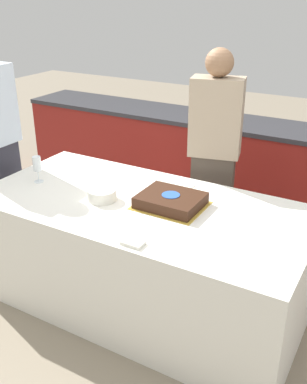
# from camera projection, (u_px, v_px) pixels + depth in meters

# --- Properties ---
(ground_plane) EXTENTS (14.00, 14.00, 0.00)m
(ground_plane) POSITION_uv_depth(u_px,v_px,m) (142.00, 299.00, 3.21)
(ground_plane) COLOR gray
(back_counter) EXTENTS (4.40, 0.58, 0.92)m
(back_counter) POSITION_uv_depth(u_px,v_px,m) (229.00, 167.00, 4.29)
(back_counter) COLOR maroon
(back_counter) RESTS_ON ground_plane
(dining_table) EXTENTS (2.17, 1.06, 0.76)m
(dining_table) POSITION_uv_depth(u_px,v_px,m) (142.00, 253.00, 3.05)
(dining_table) COLOR white
(dining_table) RESTS_ON ground_plane
(cake) EXTENTS (0.43, 0.36, 0.08)m
(cake) POSITION_uv_depth(u_px,v_px,m) (171.00, 201.00, 2.84)
(cake) COLOR gold
(cake) RESTS_ON dining_table
(plate_stack) EXTENTS (0.19, 0.19, 0.08)m
(plate_stack) POSITION_uv_depth(u_px,v_px,m) (102.00, 195.00, 2.92)
(plate_stack) COLOR white
(plate_stack) RESTS_ON dining_table
(wine_glass) EXTENTS (0.07, 0.07, 0.19)m
(wine_glass) POSITION_uv_depth(u_px,v_px,m) (37.00, 165.00, 3.16)
(wine_glass) COLOR white
(wine_glass) RESTS_ON dining_table
(side_plate_near_cake) EXTENTS (0.20, 0.20, 0.00)m
(side_plate_near_cake) POSITION_uv_depth(u_px,v_px,m) (181.00, 184.00, 3.16)
(side_plate_near_cake) COLOR white
(side_plate_near_cake) RESTS_ON dining_table
(utensil_pile) EXTENTS (0.12, 0.08, 0.02)m
(utensil_pile) POSITION_uv_depth(u_px,v_px,m) (133.00, 243.00, 2.43)
(utensil_pile) COLOR white
(utensil_pile) RESTS_ON dining_table
(person_cutting_cake) EXTENTS (0.41, 0.28, 1.66)m
(person_cutting_cake) POSITION_uv_depth(u_px,v_px,m) (214.00, 158.00, 3.36)
(person_cutting_cake) COLOR #4C4238
(person_cutting_cake) RESTS_ON ground_plane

